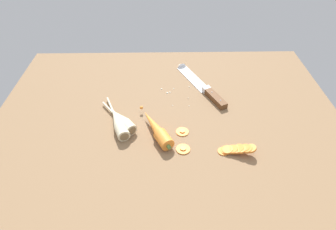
{
  "coord_description": "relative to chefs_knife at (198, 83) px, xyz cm",
  "views": [
    {
      "loc": [
        -1.38,
        -76.56,
        64.98
      ],
      "look_at": [
        0.0,
        -2.0,
        1.5
      ],
      "focal_mm": 30.85,
      "sensor_mm": 36.0,
      "label": 1
    }
  ],
  "objects": [
    {
      "name": "carrot_slice_stack",
      "position": [
        7.64,
        -36.6,
        0.76
      ],
      "size": [
        10.99,
        4.63,
        3.88
      ],
      "color": "orange",
      "rests_on": "ground_plane"
    },
    {
      "name": "parsnip_mid_left",
      "position": [
        -27.85,
        -23.43,
        1.33
      ],
      "size": [
        13.55,
        17.24,
        4.0
      ],
      "color": "beige",
      "rests_on": "ground_plane"
    },
    {
      "name": "carrot_slice_stray_near",
      "position": [
        -8.15,
        -35.06,
        -0.29
      ],
      "size": [
        4.31,
        4.31,
        0.7
      ],
      "color": "orange",
      "rests_on": "ground_plane"
    },
    {
      "name": "ground_plane",
      "position": [
        -12.47,
        -18.5,
        -2.65
      ],
      "size": [
        120.0,
        90.0,
        4.0
      ],
      "primitive_type": "cube",
      "color": "brown"
    },
    {
      "name": "mince_crumbs",
      "position": [
        -10.83,
        -5.44,
        -0.32
      ],
      "size": [
        11.51,
        12.28,
        0.81
      ],
      "color": "silver",
      "rests_on": "ground_plane"
    },
    {
      "name": "parsnip_front",
      "position": [
        -28.91,
        -24.38,
        1.33
      ],
      "size": [
        10.58,
        22.07,
        4.0
      ],
      "color": "beige",
      "rests_on": "ground_plane"
    },
    {
      "name": "carrot_slice_stray_mid",
      "position": [
        -7.95,
        -27.42,
        -0.29
      ],
      "size": [
        4.16,
        4.16,
        0.7
      ],
      "color": "orange",
      "rests_on": "ground_plane"
    },
    {
      "name": "whole_carrot",
      "position": [
        -16.22,
        -28.11,
        1.45
      ],
      "size": [
        11.51,
        20.14,
        4.2
      ],
      "color": "orange",
      "rests_on": "ground_plane"
    },
    {
      "name": "chefs_knife",
      "position": [
        0.0,
        0.0,
        0.0
      ],
      "size": [
        17.81,
        32.85,
        4.18
      ],
      "color": "silver",
      "rests_on": "ground_plane"
    }
  ]
}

